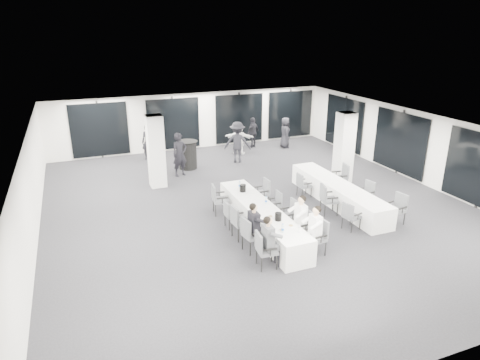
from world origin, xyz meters
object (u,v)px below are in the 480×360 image
(chair_main_left_far, at_px, (218,198))
(chair_main_right_fourth, at_px, (275,203))
(chair_side_left_far, at_px, (303,184))
(ice_bucket_near, at_px, (278,217))
(chair_side_left_near, at_px, (350,215))
(chair_side_left_mid, at_px, (327,197))
(chair_main_right_near, at_px, (318,235))
(standing_guest_d, at_px, (253,130))
(ice_bucket_far, at_px, (243,188))
(chair_main_left_second, at_px, (250,233))
(chair_side_right_mid, at_px, (367,192))
(chair_main_left_near, at_px, (264,248))
(cocktail_table, at_px, (188,155))
(standing_guest_a, at_px, (180,152))
(standing_guest_c, at_px, (237,140))
(chair_side_right_near, at_px, (398,207))
(chair_main_right_far, at_px, (263,191))
(standing_guest_e, at_px, (285,131))
(banquet_table_main, at_px, (261,219))
(standing_guest_h, at_px, (341,137))
(standing_guest_g, at_px, (148,140))
(chair_main_right_mid, at_px, (291,213))
(standing_guest_f, at_px, (239,136))
(banquet_table_side, at_px, (338,194))
(chair_main_left_mid, at_px, (239,220))
(chair_main_left_fourth, at_px, (230,213))
(chair_main_right_second, at_px, (303,224))

(chair_main_left_far, relative_size, chair_main_right_fourth, 1.17)
(chair_side_left_far, distance_m, ice_bucket_near, 3.82)
(chair_side_left_near, xyz_separation_m, chair_side_left_mid, (-0.01, 1.28, 0.08))
(ice_bucket_near, bearing_deg, chair_main_right_near, -48.93)
(chair_main_left_far, xyz_separation_m, ice_bucket_near, (0.90, -2.62, 0.29))
(standing_guest_d, bearing_deg, ice_bucket_far, 32.85)
(chair_main_left_far, height_order, ice_bucket_near, chair_main_left_far)
(chair_main_left_second, height_order, chair_side_left_mid, chair_side_left_mid)
(chair_side_right_mid, bearing_deg, chair_main_left_near, 104.03)
(cocktail_table, relative_size, standing_guest_a, 0.60)
(cocktail_table, bearing_deg, standing_guest_c, 1.49)
(chair_main_left_near, bearing_deg, chair_main_right_fourth, 154.67)
(chair_main_right_fourth, bearing_deg, chair_main_left_second, 137.99)
(chair_side_right_near, bearing_deg, chair_side_left_near, 75.66)
(chair_main_right_far, height_order, standing_guest_e, standing_guest_e)
(cocktail_table, bearing_deg, chair_side_right_mid, -53.60)
(chair_side_left_near, height_order, chair_side_right_mid, same)
(banquet_table_main, bearing_deg, chair_side_left_mid, 6.26)
(standing_guest_c, bearing_deg, chair_side_left_mid, 121.28)
(cocktail_table, distance_m, standing_guest_h, 7.38)
(chair_main_left_near, height_order, standing_guest_g, standing_guest_g)
(cocktail_table, xyz_separation_m, standing_guest_c, (2.35, 0.06, 0.44))
(chair_main_right_fourth, bearing_deg, chair_main_right_far, -0.09)
(banquet_table_main, distance_m, chair_main_right_mid, 0.91)
(chair_main_right_near, distance_m, standing_guest_f, 10.01)
(cocktail_table, relative_size, chair_main_right_mid, 1.27)
(chair_side_left_near, distance_m, standing_guest_c, 7.79)
(chair_side_right_mid, xyz_separation_m, standing_guest_h, (2.66, 5.51, 0.43))
(banquet_table_side, bearing_deg, standing_guest_f, 97.48)
(standing_guest_f, distance_m, ice_bucket_near, 9.29)
(chair_main_left_far, bearing_deg, chair_main_right_fourth, 69.37)
(banquet_table_main, distance_m, chair_main_left_mid, 0.91)
(cocktail_table, distance_m, standing_guest_g, 2.40)
(chair_main_right_fourth, relative_size, chair_side_left_mid, 0.84)
(chair_main_left_near, distance_m, chair_side_left_near, 3.50)
(chair_main_right_mid, bearing_deg, chair_main_left_mid, 85.35)
(standing_guest_c, bearing_deg, chair_main_right_fourth, 105.84)
(chair_main_left_mid, distance_m, standing_guest_d, 10.08)
(chair_main_left_fourth, height_order, chair_main_right_mid, chair_main_right_mid)
(chair_main_right_second, distance_m, chair_main_right_mid, 0.78)
(standing_guest_d, distance_m, ice_bucket_far, 8.19)
(ice_bucket_near, xyz_separation_m, ice_bucket_far, (-0.09, 2.43, 0.01))
(chair_main_left_mid, relative_size, chair_side_left_mid, 1.00)
(chair_main_left_fourth, xyz_separation_m, standing_guest_d, (4.34, 8.31, 0.39))
(chair_main_left_far, distance_m, ice_bucket_near, 2.78)
(standing_guest_d, distance_m, standing_guest_g, 5.36)
(chair_side_left_near, height_order, standing_guest_g, standing_guest_g)
(standing_guest_a, bearing_deg, chair_side_left_mid, -75.20)
(standing_guest_d, xyz_separation_m, standing_guest_f, (-1.10, -0.82, -0.01))
(chair_side_left_far, distance_m, chair_side_right_mid, 2.28)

